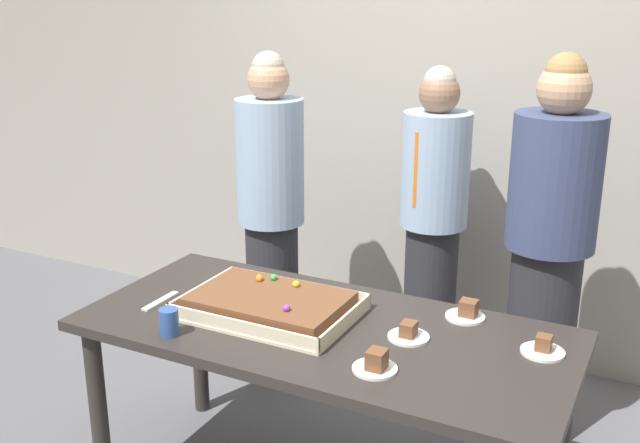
{
  "coord_description": "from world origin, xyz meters",
  "views": [
    {
      "loc": [
        1.12,
        -2.22,
        1.96
      ],
      "look_at": [
        -0.09,
        0.15,
        1.11
      ],
      "focal_mm": 41.5,
      "sensor_mm": 36.0,
      "label": 1
    }
  ],
  "objects_px": {
    "cake_server_utensil": "(160,301)",
    "party_table": "(324,349)",
    "plated_slice_far_left": "(376,364)",
    "plated_slice_far_right": "(543,348)",
    "plated_slice_near_right": "(409,333)",
    "person_green_shirt_behind": "(433,224)",
    "person_striped_tie_right": "(548,253)",
    "sheet_cake": "(270,304)",
    "plated_slice_near_left": "(467,312)",
    "person_serving_front": "(271,215)",
    "drink_cup_nearest": "(169,322)"
  },
  "relations": [
    {
      "from": "cake_server_utensil",
      "to": "party_table",
      "type": "bearing_deg",
      "value": 8.4
    },
    {
      "from": "plated_slice_far_left",
      "to": "plated_slice_far_right",
      "type": "height_order",
      "value": "plated_slice_far_left"
    },
    {
      "from": "plated_slice_near_right",
      "to": "plated_slice_far_right",
      "type": "height_order",
      "value": "plated_slice_far_right"
    },
    {
      "from": "plated_slice_far_left",
      "to": "person_green_shirt_behind",
      "type": "xyz_separation_m",
      "value": [
        -0.28,
        1.38,
        0.05
      ]
    },
    {
      "from": "plated_slice_far_left",
      "to": "person_striped_tie_right",
      "type": "bearing_deg",
      "value": 72.1
    },
    {
      "from": "sheet_cake",
      "to": "plated_slice_near_right",
      "type": "relative_size",
      "value": 4.3
    },
    {
      "from": "plated_slice_near_right",
      "to": "person_green_shirt_behind",
      "type": "distance_m",
      "value": 1.15
    },
    {
      "from": "party_table",
      "to": "person_striped_tie_right",
      "type": "bearing_deg",
      "value": 52.35
    },
    {
      "from": "sheet_cake",
      "to": "cake_server_utensil",
      "type": "relative_size",
      "value": 3.23
    },
    {
      "from": "sheet_cake",
      "to": "plated_slice_near_left",
      "type": "distance_m",
      "value": 0.75
    },
    {
      "from": "person_serving_front",
      "to": "sheet_cake",
      "type": "bearing_deg",
      "value": 0.01
    },
    {
      "from": "party_table",
      "to": "person_green_shirt_behind",
      "type": "bearing_deg",
      "value": 88.8
    },
    {
      "from": "plated_slice_far_left",
      "to": "person_green_shirt_behind",
      "type": "bearing_deg",
      "value": 101.37
    },
    {
      "from": "party_table",
      "to": "plated_slice_far_right",
      "type": "distance_m",
      "value": 0.79
    },
    {
      "from": "plated_slice_far_left",
      "to": "plated_slice_far_right",
      "type": "xyz_separation_m",
      "value": [
        0.46,
        0.37,
        -0.01
      ]
    },
    {
      "from": "person_serving_front",
      "to": "plated_slice_near_right",
      "type": "bearing_deg",
      "value": 22.66
    },
    {
      "from": "drink_cup_nearest",
      "to": "sheet_cake",
      "type": "bearing_deg",
      "value": 54.53
    },
    {
      "from": "sheet_cake",
      "to": "person_serving_front",
      "type": "bearing_deg",
      "value": 120.45
    },
    {
      "from": "plated_slice_near_left",
      "to": "plated_slice_far_right",
      "type": "bearing_deg",
      "value": -26.51
    },
    {
      "from": "plated_slice_far_left",
      "to": "cake_server_utensil",
      "type": "relative_size",
      "value": 0.75
    },
    {
      "from": "party_table",
      "to": "plated_slice_near_left",
      "type": "bearing_deg",
      "value": 34.65
    },
    {
      "from": "plated_slice_near_left",
      "to": "cake_server_utensil",
      "type": "height_order",
      "value": "plated_slice_near_left"
    },
    {
      "from": "plated_slice_far_left",
      "to": "person_serving_front",
      "type": "bearing_deg",
      "value": 134.24
    },
    {
      "from": "plated_slice_near_right",
      "to": "plated_slice_far_left",
      "type": "bearing_deg",
      "value": -92.49
    },
    {
      "from": "plated_slice_far_left",
      "to": "cake_server_utensil",
      "type": "bearing_deg",
      "value": 172.99
    },
    {
      "from": "plated_slice_far_left",
      "to": "person_striped_tie_right",
      "type": "height_order",
      "value": "person_striped_tie_right"
    },
    {
      "from": "plated_slice_far_left",
      "to": "person_serving_front",
      "type": "distance_m",
      "value": 1.45
    },
    {
      "from": "plated_slice_far_left",
      "to": "cake_server_utensil",
      "type": "height_order",
      "value": "plated_slice_far_left"
    },
    {
      "from": "cake_server_utensil",
      "to": "plated_slice_near_left",
      "type": "bearing_deg",
      "value": 20.01
    },
    {
      "from": "person_green_shirt_behind",
      "to": "person_striped_tie_right",
      "type": "distance_m",
      "value": 0.7
    },
    {
      "from": "plated_slice_near_left",
      "to": "person_striped_tie_right",
      "type": "relative_size",
      "value": 0.09
    },
    {
      "from": "plated_slice_near_right",
      "to": "person_serving_front",
      "type": "xyz_separation_m",
      "value": [
        -1.02,
        0.77,
        0.09
      ]
    },
    {
      "from": "plated_slice_far_right",
      "to": "sheet_cake",
      "type": "bearing_deg",
      "value": -171.45
    },
    {
      "from": "cake_server_utensil",
      "to": "plated_slice_far_right",
      "type": "bearing_deg",
      "value": 10.01
    },
    {
      "from": "plated_slice_near_right",
      "to": "plated_slice_far_right",
      "type": "distance_m",
      "value": 0.46
    },
    {
      "from": "person_serving_front",
      "to": "cake_server_utensil",
      "type": "bearing_deg",
      "value": -28.49
    },
    {
      "from": "plated_slice_far_left",
      "to": "plated_slice_far_right",
      "type": "distance_m",
      "value": 0.59
    },
    {
      "from": "sheet_cake",
      "to": "plated_slice_near_left",
      "type": "height_order",
      "value": "sheet_cake"
    },
    {
      "from": "party_table",
      "to": "drink_cup_nearest",
      "type": "relative_size",
      "value": 18.24
    },
    {
      "from": "party_table",
      "to": "person_green_shirt_behind",
      "type": "height_order",
      "value": "person_green_shirt_behind"
    },
    {
      "from": "cake_server_utensil",
      "to": "plated_slice_near_right",
      "type": "bearing_deg",
      "value": 8.58
    },
    {
      "from": "plated_slice_near_left",
      "to": "sheet_cake",
      "type": "bearing_deg",
      "value": -155.81
    },
    {
      "from": "plated_slice_near_right",
      "to": "person_green_shirt_behind",
      "type": "bearing_deg",
      "value": 104.62
    },
    {
      "from": "person_green_shirt_behind",
      "to": "drink_cup_nearest",
      "type": "bearing_deg",
      "value": -5.71
    },
    {
      "from": "plated_slice_near_right",
      "to": "person_serving_front",
      "type": "relative_size",
      "value": 0.09
    },
    {
      "from": "drink_cup_nearest",
      "to": "person_green_shirt_behind",
      "type": "bearing_deg",
      "value": 71.79
    },
    {
      "from": "plated_slice_far_left",
      "to": "person_serving_front",
      "type": "relative_size",
      "value": 0.09
    },
    {
      "from": "drink_cup_nearest",
      "to": "plated_slice_far_right",
      "type": "bearing_deg",
      "value": 21.08
    },
    {
      "from": "party_table",
      "to": "drink_cup_nearest",
      "type": "xyz_separation_m",
      "value": [
        -0.46,
        -0.32,
        0.14
      ]
    },
    {
      "from": "plated_slice_far_right",
      "to": "person_green_shirt_behind",
      "type": "distance_m",
      "value": 1.25
    }
  ]
}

